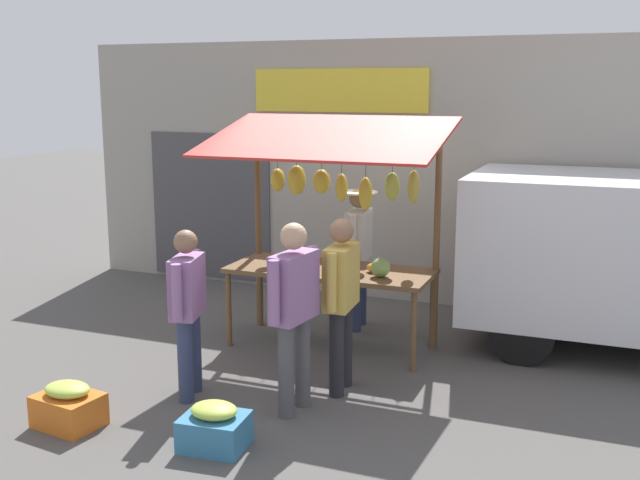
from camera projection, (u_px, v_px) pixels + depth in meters
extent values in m
plane|color=#514F4C|center=(330.00, 346.00, 8.41)|extent=(40.00, 40.00, 0.00)
cube|color=#9E998E|center=(391.00, 172.00, 10.07)|extent=(9.00, 0.25, 3.40)
cube|color=yellow|center=(339.00, 90.00, 9.98)|extent=(2.40, 0.06, 0.56)
cube|color=#47474C|center=(211.00, 206.00, 11.05)|extent=(1.90, 0.04, 2.10)
cube|color=brown|center=(330.00, 271.00, 8.24)|extent=(2.20, 0.90, 0.05)
cylinder|color=brown|center=(229.00, 309.00, 8.36)|extent=(0.06, 0.06, 0.83)
cylinder|color=brown|center=(414.00, 332.00, 7.59)|extent=(0.06, 0.06, 0.83)
cylinder|color=brown|center=(261.00, 292.00, 9.06)|extent=(0.06, 0.06, 0.83)
cylinder|color=brown|center=(432.00, 311.00, 8.30)|extent=(0.06, 0.06, 0.83)
cylinder|color=brown|center=(258.00, 228.00, 8.93)|extent=(0.07, 0.07, 2.35)
cylinder|color=brown|center=(437.00, 242.00, 8.15)|extent=(0.07, 0.07, 2.35)
cylinder|color=brown|center=(344.00, 147.00, 8.35)|extent=(2.12, 0.06, 0.06)
cube|color=#B72D28|center=(325.00, 137.00, 7.82)|extent=(2.50, 1.46, 0.39)
cylinder|color=brown|center=(414.00, 160.00, 8.04)|extent=(0.01, 0.01, 0.21)
ellipsoid|color=gold|center=(414.00, 187.00, 8.09)|extent=(0.17, 0.19, 0.36)
cylinder|color=brown|center=(393.00, 161.00, 8.14)|extent=(0.01, 0.01, 0.24)
ellipsoid|color=#B2CC4C|center=(392.00, 187.00, 8.19)|extent=(0.19, 0.17, 0.31)
cylinder|color=brown|center=(366.00, 163.00, 8.27)|extent=(0.01, 0.01, 0.31)
ellipsoid|color=yellow|center=(365.00, 194.00, 8.34)|extent=(0.22, 0.22, 0.37)
cylinder|color=brown|center=(342.00, 160.00, 8.39)|extent=(0.01, 0.01, 0.29)
ellipsoid|color=yellow|center=(342.00, 188.00, 8.45)|extent=(0.21, 0.21, 0.31)
cylinder|color=brown|center=(322.00, 158.00, 8.48)|extent=(0.01, 0.01, 0.25)
ellipsoid|color=yellow|center=(322.00, 182.00, 8.53)|extent=(0.22, 0.18, 0.27)
cylinder|color=brown|center=(297.00, 156.00, 8.57)|extent=(0.01, 0.01, 0.22)
ellipsoid|color=yellow|center=(297.00, 180.00, 8.62)|extent=(0.26, 0.25, 0.33)
cylinder|color=brown|center=(277.00, 157.00, 8.62)|extent=(0.01, 0.01, 0.26)
ellipsoid|color=yellow|center=(278.00, 180.00, 8.68)|extent=(0.18, 0.21, 0.26)
sphere|color=#729E4C|center=(381.00, 268.00, 7.85)|extent=(0.20, 0.20, 0.20)
ellipsoid|color=gold|center=(374.00, 268.00, 8.04)|extent=(0.21, 0.18, 0.10)
cylinder|color=navy|center=(361.00, 291.00, 9.12)|extent=(0.14, 0.14, 0.82)
cylinder|color=navy|center=(355.00, 297.00, 8.86)|extent=(0.14, 0.14, 0.82)
cube|color=silver|center=(359.00, 235.00, 8.85)|extent=(0.26, 0.51, 0.58)
cylinder|color=silver|center=(365.00, 229.00, 9.13)|extent=(0.09, 0.09, 0.53)
cylinder|color=silver|center=(352.00, 238.00, 8.56)|extent=(0.09, 0.09, 0.53)
sphere|color=#8C664C|center=(359.00, 198.00, 8.76)|extent=(0.23, 0.23, 0.23)
cylinder|color=beige|center=(359.00, 192.00, 8.75)|extent=(0.43, 0.43, 0.02)
cylinder|color=#4C4C51|center=(286.00, 371.00, 6.55)|extent=(0.14, 0.14, 0.83)
cylinder|color=#4C4C51|center=(303.00, 361.00, 6.79)|extent=(0.14, 0.14, 0.83)
cube|color=#93669E|center=(294.00, 287.00, 6.52)|extent=(0.28, 0.53, 0.59)
cylinder|color=#93669E|center=(274.00, 293.00, 6.25)|extent=(0.09, 0.09, 0.54)
cylinder|color=#93669E|center=(312.00, 276.00, 6.79)|extent=(0.09, 0.09, 0.54)
sphere|color=tan|center=(294.00, 236.00, 6.44)|extent=(0.23, 0.23, 0.23)
cylinder|color=navy|center=(185.00, 361.00, 6.87)|extent=(0.14, 0.14, 0.77)
cylinder|color=navy|center=(194.00, 351.00, 7.12)|extent=(0.14, 0.14, 0.77)
cube|color=#93669E|center=(187.00, 286.00, 6.86)|extent=(0.33, 0.51, 0.55)
cylinder|color=#93669E|center=(177.00, 293.00, 6.57)|extent=(0.09, 0.09, 0.50)
cylinder|color=#93669E|center=(196.00, 276.00, 7.14)|extent=(0.09, 0.09, 0.50)
sphere|color=#8C664C|center=(186.00, 242.00, 6.78)|extent=(0.21, 0.21, 0.21)
cylinder|color=#232328|center=(337.00, 354.00, 6.99)|extent=(0.14, 0.14, 0.81)
cylinder|color=#232328|center=(345.00, 344.00, 7.25)|extent=(0.14, 0.14, 0.81)
cube|color=gold|center=(341.00, 277.00, 6.98)|extent=(0.25, 0.51, 0.58)
cylinder|color=gold|center=(332.00, 283.00, 6.69)|extent=(0.09, 0.09, 0.53)
cylinder|color=gold|center=(350.00, 267.00, 7.26)|extent=(0.09, 0.09, 0.53)
sphere|color=#8C664C|center=(342.00, 231.00, 6.90)|extent=(0.22, 0.22, 0.22)
cube|color=black|center=(554.00, 220.00, 8.31)|extent=(1.42, 1.82, 0.68)
cylinder|color=black|center=(522.00, 333.00, 7.83)|extent=(0.66, 0.18, 0.66)
cylinder|color=black|center=(540.00, 293.00, 9.34)|extent=(0.66, 0.18, 0.66)
cube|color=#D1661E|center=(69.00, 410.00, 6.42)|extent=(0.58, 0.47, 0.28)
ellipsoid|color=#B2CC4C|center=(67.00, 389.00, 6.38)|extent=(0.40, 0.31, 0.12)
cube|color=teal|center=(215.00, 432.00, 6.04)|extent=(0.54, 0.46, 0.27)
ellipsoid|color=#B2CC4C|center=(214.00, 410.00, 6.00)|extent=(0.38, 0.31, 0.12)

